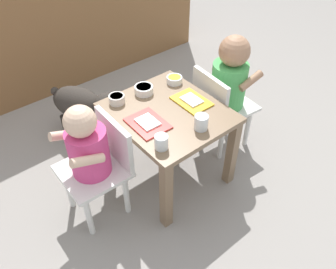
% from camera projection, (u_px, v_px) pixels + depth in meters
% --- Properties ---
extents(ground_plane, '(7.00, 7.00, 0.00)m').
position_uv_depth(ground_plane, '(168.00, 172.00, 1.91)').
color(ground_plane, gray).
extents(kitchen_cabinet_back, '(2.29, 0.34, 0.96)m').
position_uv_depth(kitchen_cabinet_back, '(48.00, 17.00, 2.33)').
color(kitchen_cabinet_back, brown).
rests_on(kitchen_cabinet_back, ground).
extents(dining_table, '(0.49, 0.55, 0.43)m').
position_uv_depth(dining_table, '(168.00, 124.00, 1.68)').
color(dining_table, '#7A6047').
rests_on(dining_table, ground).
extents(seated_child_left, '(0.29, 0.29, 0.63)m').
position_uv_depth(seated_child_left, '(91.00, 150.00, 1.48)').
color(seated_child_left, silver).
rests_on(seated_child_left, ground).
extents(seated_child_right, '(0.31, 0.31, 0.68)m').
position_uv_depth(seated_child_right, '(228.00, 82.00, 1.82)').
color(seated_child_right, silver).
rests_on(seated_child_right, ground).
extents(dog, '(0.31, 0.44, 0.34)m').
position_uv_depth(dog, '(83.00, 104.00, 2.01)').
color(dog, '#332D28').
rests_on(dog, ground).
extents(food_tray_left, '(0.15, 0.19, 0.02)m').
position_uv_depth(food_tray_left, '(148.00, 123.00, 1.55)').
color(food_tray_left, red).
rests_on(food_tray_left, dining_table).
extents(food_tray_right, '(0.14, 0.19, 0.02)m').
position_uv_depth(food_tray_right, '(192.00, 101.00, 1.68)').
color(food_tray_right, gold).
rests_on(food_tray_right, dining_table).
extents(water_cup_left, '(0.06, 0.06, 0.06)m').
position_uv_depth(water_cup_left, '(161.00, 143.00, 1.42)').
color(water_cup_left, white).
rests_on(water_cup_left, dining_table).
extents(water_cup_right, '(0.06, 0.06, 0.07)m').
position_uv_depth(water_cup_right, '(201.00, 123.00, 1.51)').
color(water_cup_right, white).
rests_on(water_cup_right, dining_table).
extents(cereal_bowl_left_side, '(0.09, 0.09, 0.04)m').
position_uv_depth(cereal_bowl_left_side, '(144.00, 89.00, 1.73)').
color(cereal_bowl_left_side, white).
rests_on(cereal_bowl_left_side, dining_table).
extents(veggie_bowl_near, '(0.08, 0.08, 0.04)m').
position_uv_depth(veggie_bowl_near, '(117.00, 99.00, 1.66)').
color(veggie_bowl_near, silver).
rests_on(veggie_bowl_near, dining_table).
extents(veggie_bowl_far, '(0.08, 0.08, 0.03)m').
position_uv_depth(veggie_bowl_far, '(174.00, 80.00, 1.80)').
color(veggie_bowl_far, white).
rests_on(veggie_bowl_far, dining_table).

